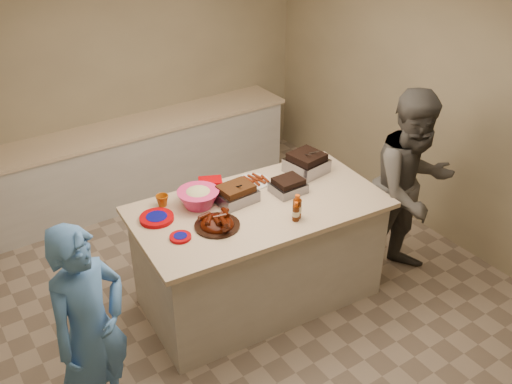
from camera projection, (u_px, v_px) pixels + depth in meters
room at (246, 294)px, 5.26m from camera, size 4.50×5.00×2.70m
back_counter at (143, 160)px, 6.60m from camera, size 3.60×0.64×0.90m
island at (259, 297)px, 5.23m from camera, size 2.17×1.26×0.99m
rib_platter at (217, 226)px, 4.45m from camera, size 0.37×0.37×0.14m
pulled_pork_tray at (236, 201)px, 4.77m from camera, size 0.34×0.27×0.10m
brisket_tray at (288, 192)px, 4.90m from camera, size 0.28×0.23×0.08m
roasting_pan at (306, 172)px, 5.22m from camera, size 0.36×0.36×0.13m
coleslaw_bowl at (199, 206)px, 4.71m from camera, size 0.37×0.37×0.24m
sausage_plate at (253, 182)px, 5.05m from camera, size 0.29×0.29×0.05m
mac_cheese_dish at (307, 170)px, 5.24m from camera, size 0.30×0.24×0.07m
bbq_bottle_a at (296, 220)px, 4.52m from camera, size 0.06×0.06×0.17m
bbq_bottle_b at (297, 217)px, 4.56m from camera, size 0.08×0.08×0.21m
mustard_bottle at (231, 195)px, 4.85m from camera, size 0.04×0.04×0.11m
sauce_bowl at (244, 199)px, 4.81m from camera, size 0.14×0.05×0.14m
plate_stack_large at (157, 220)px, 4.53m from camera, size 0.29×0.29×0.03m
plate_stack_small at (181, 238)px, 4.31m from camera, size 0.18×0.18×0.02m
plastic_cup at (163, 206)px, 4.71m from camera, size 0.11×0.11×0.11m
basket_stack at (211, 190)px, 4.94m from camera, size 0.24×0.22×0.10m
guest_gray at (398, 270)px, 5.56m from camera, size 1.10×1.94×0.70m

